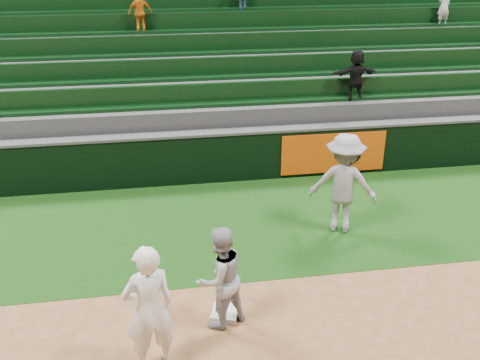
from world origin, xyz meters
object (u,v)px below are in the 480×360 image
object	(u,v)px
first_base	(225,313)
base_coach	(343,184)
first_baseman	(149,309)
baserunner	(220,278)

from	to	relation	value
first_base	base_coach	bearing A→B (deg)	40.95
first_base	base_coach	size ratio (longest dim) A/B	0.20
first_base	base_coach	world-z (taller)	base_coach
first_baseman	baserunner	world-z (taller)	first_baseman
baserunner	first_base	bearing A→B (deg)	-146.56
first_base	first_baseman	world-z (taller)	first_baseman
first_base	baserunner	distance (m)	0.80
first_baseman	base_coach	bearing A→B (deg)	-156.52
baserunner	first_baseman	bearing A→B (deg)	6.90
first_baseman	base_coach	xyz separation A→B (m)	(3.78, 3.19, 0.07)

